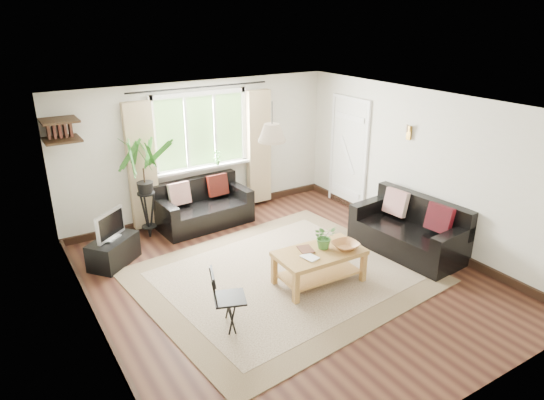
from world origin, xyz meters
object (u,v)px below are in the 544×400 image
coffee_table (319,267)px  folding_chair (230,299)px  tv_stand (114,251)px  palm_stand (145,189)px  sofa_right (408,228)px  sofa_back (204,205)px

coffee_table → folding_chair: folding_chair is taller
coffee_table → folding_chair: (-1.48, -0.25, 0.14)m
coffee_table → tv_stand: size_ratio=1.58×
tv_stand → folding_chair: size_ratio=0.99×
palm_stand → folding_chair: size_ratio=2.20×
sofa_right → folding_chair: 3.20m
sofa_right → tv_stand: 4.41m
sofa_right → coffee_table: size_ratio=1.43×
sofa_right → palm_stand: bearing=-134.8°
sofa_back → tv_stand: (-1.71, -0.57, -0.17)m
palm_stand → sofa_back: bearing=-2.2°
sofa_back → tv_stand: size_ratio=2.10×
sofa_back → sofa_right: size_ratio=0.93×
palm_stand → sofa_right: bearing=-39.4°
coffee_table → palm_stand: 3.08m
sofa_back → sofa_right: (2.21, -2.58, 0.03)m
sofa_back → tv_stand: 1.81m
sofa_back → sofa_right: 3.40m
sofa_back → coffee_table: 2.65m
tv_stand → folding_chair: bearing=-110.8°
tv_stand → folding_chair: (0.74, -2.27, 0.18)m
sofa_right → palm_stand: size_ratio=1.01×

